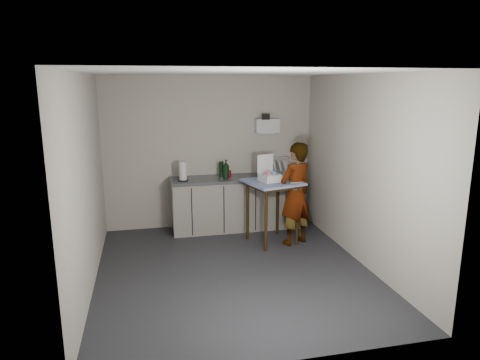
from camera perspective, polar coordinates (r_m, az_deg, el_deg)
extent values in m
plane|color=#28282D|center=(5.91, -0.82, -11.97)|extent=(4.00, 4.00, 0.00)
cube|color=beige|center=(7.42, -4.02, 3.67)|extent=(3.60, 0.02, 2.60)
cube|color=beige|center=(6.10, 15.82, 1.21)|extent=(0.02, 4.00, 2.60)
cube|color=beige|center=(5.43, -19.71, -0.48)|extent=(0.02, 4.00, 2.60)
cube|color=white|center=(5.36, -0.91, 14.07)|extent=(3.60, 4.00, 0.01)
cube|color=black|center=(7.52, -0.50, -6.09)|extent=(2.20, 0.52, 0.08)
cube|color=#A39D91|center=(7.40, -0.50, -3.23)|extent=(2.20, 0.58, 0.86)
cube|color=#45474E|center=(7.29, -0.51, 0.21)|extent=(2.24, 0.62, 0.05)
cube|color=black|center=(7.00, -6.43, -4.25)|extent=(0.02, 0.01, 0.80)
cube|color=black|center=(7.08, -2.15, -4.00)|extent=(0.02, 0.01, 0.80)
cube|color=black|center=(7.19, 2.09, -3.72)|extent=(0.01, 0.01, 0.80)
cube|color=black|center=(7.34, 6.11, -3.45)|extent=(0.02, 0.01, 0.80)
cube|color=white|center=(7.50, 3.64, 7.25)|extent=(0.42, 0.16, 0.24)
cube|color=white|center=(7.57, 3.52, 6.23)|extent=(0.30, 0.06, 0.04)
cube|color=black|center=(7.39, 3.47, 8.41)|extent=(0.14, 0.02, 0.10)
cylinder|color=#36200C|center=(6.40, 3.47, -5.60)|extent=(0.05, 0.05, 0.92)
cylinder|color=#36200C|center=(6.69, 7.64, -4.85)|extent=(0.05, 0.05, 0.92)
cylinder|color=#36200C|center=(6.86, 1.04, -4.28)|extent=(0.05, 0.05, 0.92)
cylinder|color=#36200C|center=(7.14, 5.04, -3.65)|extent=(0.05, 0.05, 0.92)
cube|color=#36200C|center=(6.64, 4.37, -0.62)|extent=(0.83, 0.83, 0.05)
cube|color=navy|center=(6.63, 4.38, -0.28)|extent=(0.94, 0.94, 0.03)
imported|color=#B2A593|center=(6.65, 7.40, -1.86)|extent=(0.69, 0.59, 1.61)
imported|color=black|center=(7.16, -1.88, 1.47)|extent=(0.14, 0.14, 0.31)
cylinder|color=red|center=(7.20, -1.46, 0.80)|extent=(0.07, 0.07, 0.13)
cylinder|color=black|center=(7.26, -2.51, 1.44)|extent=(0.08, 0.08, 0.27)
cylinder|color=black|center=(7.07, -7.59, -0.02)|extent=(0.18, 0.18, 0.02)
cylinder|color=white|center=(7.04, -7.63, 1.25)|extent=(0.12, 0.12, 0.30)
cube|color=silver|center=(7.42, 5.28, 0.67)|extent=(0.45, 0.34, 0.02)
cylinder|color=silver|center=(7.19, 4.13, 1.58)|extent=(0.01, 0.01, 0.29)
cylinder|color=silver|center=(7.31, 7.17, 1.71)|extent=(0.01, 0.01, 0.29)
cylinder|color=silver|center=(7.46, 3.48, 2.02)|extent=(0.01, 0.01, 0.29)
cylinder|color=silver|center=(7.59, 6.43, 2.13)|extent=(0.01, 0.01, 0.29)
cylinder|color=white|center=(7.36, 4.47, 1.66)|extent=(0.06, 0.25, 0.25)
cylinder|color=white|center=(7.38, 5.14, 1.69)|extent=(0.06, 0.25, 0.25)
cylinder|color=white|center=(7.41, 5.80, 1.72)|extent=(0.06, 0.25, 0.25)
cube|color=white|center=(6.61, 4.00, -0.12)|extent=(0.34, 0.34, 0.01)
cube|color=white|center=(6.48, 4.64, 0.13)|extent=(0.28, 0.08, 0.10)
cube|color=white|center=(6.71, 3.41, 0.59)|extent=(0.28, 0.08, 0.10)
cube|color=white|center=(6.53, 2.99, 0.24)|extent=(0.08, 0.28, 0.10)
cube|color=white|center=(6.66, 5.01, 0.48)|extent=(0.08, 0.28, 0.10)
cube|color=white|center=(6.68, 3.39, 2.22)|extent=(0.28, 0.08, 0.28)
cylinder|color=white|center=(6.59, 4.01, 0.36)|extent=(0.19, 0.19, 0.10)
sphere|color=#FF5D93|center=(6.53, 3.82, 0.87)|extent=(0.06, 0.06, 0.06)
sphere|color=#5D9DFF|center=(6.57, 4.54, 0.94)|extent=(0.06, 0.06, 0.06)
sphere|color=#5DE378|center=(6.62, 3.81, 1.04)|extent=(0.06, 0.06, 0.06)
sphere|color=#FF5D93|center=(6.59, 3.52, 0.99)|extent=(0.06, 0.06, 0.06)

